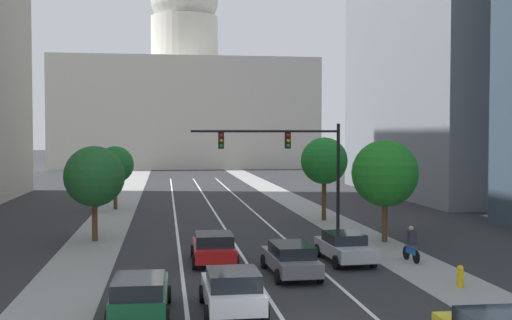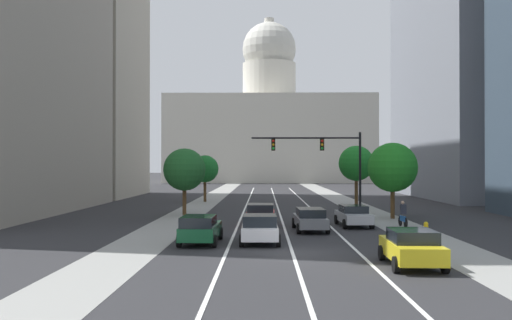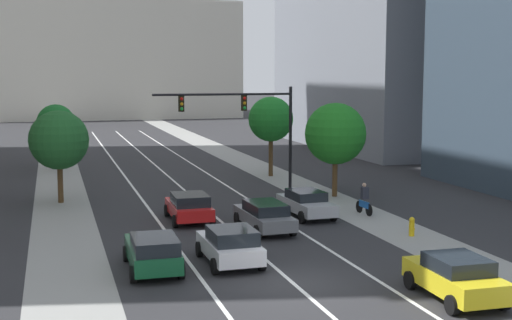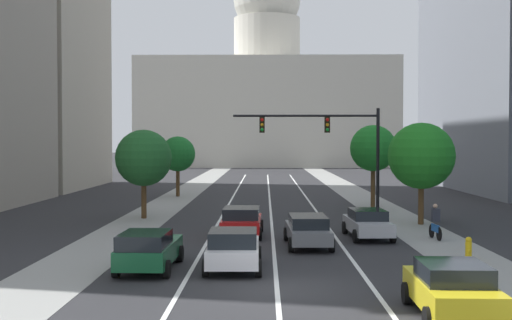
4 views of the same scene
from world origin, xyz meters
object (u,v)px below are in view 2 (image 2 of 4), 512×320
object	(u,v)px
capitol_building	(269,131)
cyclist	(403,214)
car_red	(261,214)
traffic_signal_mast	(325,155)
car_yellow	(412,247)
street_tree_mid_right	(356,164)
street_tree_mid_left	(184,170)
street_tree_near_right	(393,167)
car_silver	(353,215)
car_white	(260,228)
car_green	(200,228)
fire_hydrant	(426,230)
car_gray	(310,219)
street_tree_near_left	(205,169)

from	to	relation	value
capitol_building	cyclist	xyz separation A→B (m)	(7.83, -95.07, -11.34)
car_red	traffic_signal_mast	distance (m)	9.84
car_yellow	street_tree_mid_right	size ratio (longest dim) A/B	0.70
street_tree_mid_left	street_tree_near_right	bearing A→B (deg)	-9.13
car_silver	traffic_signal_mast	distance (m)	8.94
car_yellow	cyclist	xyz separation A→B (m)	(3.20, 13.88, 0.06)
street_tree_mid_right	car_white	bearing A→B (deg)	-111.48
capitol_building	car_white	bearing A→B (deg)	-90.86
car_red	cyclist	xyz separation A→B (m)	(9.38, -0.96, 0.08)
traffic_signal_mast	street_tree_mid_right	bearing A→B (deg)	61.58
car_green	fire_hydrant	world-z (taller)	car_green
car_gray	traffic_signal_mast	distance (m)	11.36
car_yellow	street_tree_near_left	size ratio (longest dim) A/B	0.80
car_white	street_tree_mid_left	xyz separation A→B (m)	(-6.25, 15.76, 2.90)
capitol_building	car_silver	world-z (taller)	capitol_building
capitol_building	car_white	xyz separation A→B (m)	(-1.54, -102.59, -11.40)
capitol_building	car_yellow	size ratio (longest dim) A/B	11.42
car_red	car_silver	world-z (taller)	car_red
cyclist	street_tree_near_left	world-z (taller)	street_tree_near_left
car_yellow	fire_hydrant	distance (m)	9.19
car_green	car_silver	bearing A→B (deg)	-47.68
car_green	car_red	xyz separation A→B (m)	(3.09, 8.66, -0.02)
street_tree_mid_right	fire_hydrant	bearing A→B (deg)	-88.69
cyclist	car_yellow	bearing A→B (deg)	162.02
capitol_building	street_tree_mid_left	bearing A→B (deg)	-95.13
car_gray	fire_hydrant	world-z (taller)	car_gray
car_silver	fire_hydrant	distance (m)	6.45
traffic_signal_mast	street_tree_mid_left	xyz separation A→B (m)	(-11.44, 0.02, -1.21)
capitol_building	street_tree_mid_left	world-z (taller)	capitol_building
car_red	car_white	bearing A→B (deg)	-178.98
car_gray	car_silver	size ratio (longest dim) A/B	1.06
car_red	street_tree_mid_right	size ratio (longest dim) A/B	0.73
car_silver	car_white	bearing A→B (deg)	139.26
car_gray	traffic_signal_mast	xyz separation A→B (m)	(2.10, 10.36, 4.15)
fire_hydrant	street_tree_near_right	distance (m)	11.43
capitol_building	fire_hydrant	world-z (taller)	capitol_building
car_yellow	car_silver	world-z (taller)	car_yellow
street_tree_mid_left	fire_hydrant	bearing A→B (deg)	-40.91
car_red	traffic_signal_mast	world-z (taller)	traffic_signal_mast
traffic_signal_mast	street_tree_near_right	bearing A→B (deg)	-28.20
car_silver	street_tree_mid_left	distance (m)	15.00
street_tree_mid_left	car_yellow	bearing A→B (deg)	-60.68
car_white	cyclist	xyz separation A→B (m)	(9.38, 7.52, 0.06)
street_tree_mid_right	street_tree_near_left	size ratio (longest dim) A/B	1.15
car_red	fire_hydrant	world-z (taller)	car_red
car_yellow	cyclist	bearing A→B (deg)	-11.77
car_red	cyclist	distance (m)	9.43
car_silver	traffic_signal_mast	size ratio (longest dim) A/B	0.50
car_green	car_yellow	bearing A→B (deg)	-122.41
car_silver	capitol_building	bearing A→B (deg)	0.12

